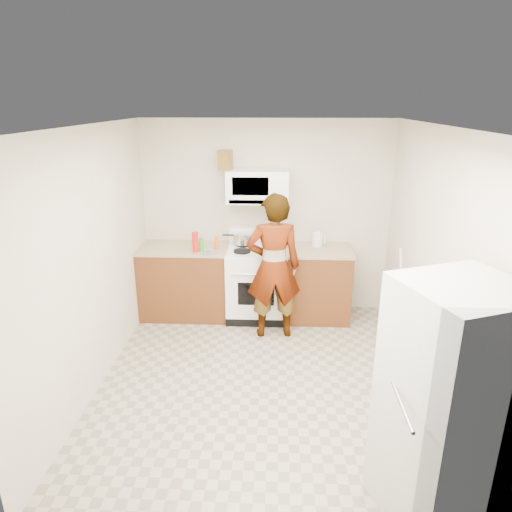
# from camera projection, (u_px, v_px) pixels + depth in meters

# --- Properties ---
(floor) EXTENTS (3.60, 3.60, 0.00)m
(floor) POSITION_uv_depth(u_px,v_px,m) (260.00, 380.00, 4.65)
(floor) COLOR gray
(floor) RESTS_ON ground
(back_wall) EXTENTS (3.20, 0.02, 2.50)m
(back_wall) POSITION_uv_depth(u_px,v_px,m) (266.00, 218.00, 5.93)
(back_wall) COLOR beige
(back_wall) RESTS_ON floor
(right_wall) EXTENTS (0.02, 3.60, 2.50)m
(right_wall) POSITION_uv_depth(u_px,v_px,m) (434.00, 268.00, 4.17)
(right_wall) COLOR beige
(right_wall) RESTS_ON floor
(cabinet_left) EXTENTS (1.12, 0.62, 0.90)m
(cabinet_left) POSITION_uv_depth(u_px,v_px,m) (185.00, 282.00, 5.95)
(cabinet_left) COLOR #582D15
(cabinet_left) RESTS_ON floor
(counter_left) EXTENTS (1.14, 0.64, 0.03)m
(counter_left) POSITION_uv_depth(u_px,v_px,m) (184.00, 248.00, 5.80)
(counter_left) COLOR #9B8B68
(counter_left) RESTS_ON cabinet_left
(cabinet_right) EXTENTS (0.80, 0.62, 0.90)m
(cabinet_right) POSITION_uv_depth(u_px,v_px,m) (317.00, 285.00, 5.88)
(cabinet_right) COLOR #582D15
(cabinet_right) RESTS_ON floor
(counter_right) EXTENTS (0.82, 0.64, 0.03)m
(counter_right) POSITION_uv_depth(u_px,v_px,m) (319.00, 250.00, 5.73)
(counter_right) COLOR #9B8B68
(counter_right) RESTS_ON cabinet_right
(gas_range) EXTENTS (0.76, 0.65, 1.13)m
(gas_range) POSITION_uv_depth(u_px,v_px,m) (257.00, 281.00, 5.89)
(gas_range) COLOR white
(gas_range) RESTS_ON floor
(microwave) EXTENTS (0.76, 0.38, 0.40)m
(microwave) POSITION_uv_depth(u_px,v_px,m) (258.00, 186.00, 5.62)
(microwave) COLOR white
(microwave) RESTS_ON back_wall
(person) EXTENTS (0.68, 0.49, 1.74)m
(person) POSITION_uv_depth(u_px,v_px,m) (274.00, 267.00, 5.29)
(person) COLOR tan
(person) RESTS_ON floor
(fridge) EXTENTS (0.91, 0.91, 1.70)m
(fridge) POSITION_uv_depth(u_px,v_px,m) (449.00, 408.00, 2.90)
(fridge) COLOR silver
(fridge) RESTS_ON floor
(kettle) EXTENTS (0.14, 0.14, 0.17)m
(kettle) POSITION_uv_depth(u_px,v_px,m) (317.00, 240.00, 5.81)
(kettle) COLOR silver
(kettle) RESTS_ON counter_right
(jug) EXTENTS (0.18, 0.18, 0.24)m
(jug) POSITION_uv_depth(u_px,v_px,m) (225.00, 160.00, 5.48)
(jug) COLOR brown
(jug) RESTS_ON microwave
(saucepan) EXTENTS (0.29, 0.29, 0.13)m
(saucepan) POSITION_uv_depth(u_px,v_px,m) (242.00, 238.00, 5.87)
(saucepan) COLOR silver
(saucepan) RESTS_ON gas_range
(tray) EXTENTS (0.26, 0.18, 0.05)m
(tray) POSITION_uv_depth(u_px,v_px,m) (273.00, 248.00, 5.68)
(tray) COLOR white
(tray) RESTS_ON gas_range
(bottle_spray) EXTENTS (0.08, 0.08, 0.25)m
(bottle_spray) POSITION_uv_depth(u_px,v_px,m) (195.00, 242.00, 5.57)
(bottle_spray) COLOR red
(bottle_spray) RESTS_ON counter_left
(bottle_hot_sauce) EXTENTS (0.07, 0.07, 0.16)m
(bottle_hot_sauce) POSITION_uv_depth(u_px,v_px,m) (217.00, 243.00, 5.68)
(bottle_hot_sauce) COLOR #ED4F1A
(bottle_hot_sauce) RESTS_ON counter_left
(bottle_green_cap) EXTENTS (0.06, 0.06, 0.18)m
(bottle_green_cap) POSITION_uv_depth(u_px,v_px,m) (201.00, 245.00, 5.59)
(bottle_green_cap) COLOR #23951B
(bottle_green_cap) RESTS_ON counter_left
(pot_lid) EXTENTS (0.28, 0.28, 0.01)m
(pot_lid) POSITION_uv_depth(u_px,v_px,m) (209.00, 252.00, 5.58)
(pot_lid) COLOR white
(pot_lid) RESTS_ON counter_left
(broom) EXTENTS (0.22, 0.17, 1.17)m
(broom) POSITION_uv_depth(u_px,v_px,m) (402.00, 295.00, 5.21)
(broom) COLOR white
(broom) RESTS_ON floor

